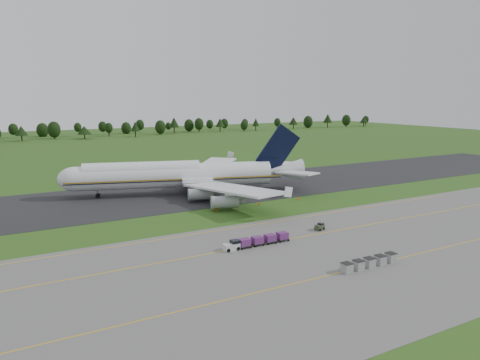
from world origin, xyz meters
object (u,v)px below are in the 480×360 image
utility_cart (320,227)px  baggage_train (256,241)px  uld_row (369,262)px  aircraft (180,175)px  edge_markers (259,204)px

utility_cart → baggage_train: bearing=-172.3°
baggage_train → uld_row: 20.94m
aircraft → uld_row: (4.75, -67.74, -4.68)m
utility_cart → edge_markers: 25.02m
aircraft → edge_markers: bearing=-61.6°
aircraft → uld_row: aircraft is taller
aircraft → edge_markers: (12.02, -22.25, -5.25)m
aircraft → utility_cart: aircraft is taller
aircraft → baggage_train: size_ratio=5.08×
utility_cart → uld_row: (-6.40, -20.48, 0.24)m
uld_row → utility_cart: bearing=72.7°
utility_cart → edge_markers: (0.87, 25.01, -0.32)m
aircraft → baggage_train: 50.02m
utility_cart → edge_markers: utility_cart is taller
aircraft → utility_cart: (11.15, -47.26, -4.92)m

